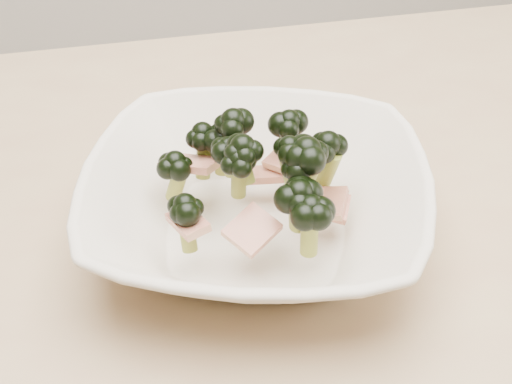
# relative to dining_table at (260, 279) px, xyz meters

# --- Properties ---
(dining_table) EXTENTS (1.20, 0.80, 0.75)m
(dining_table) POSITION_rel_dining_table_xyz_m (0.00, 0.00, 0.00)
(dining_table) COLOR tan
(dining_table) RESTS_ON ground
(broccoli_dish) EXTENTS (0.38, 0.38, 0.12)m
(broccoli_dish) POSITION_rel_dining_table_xyz_m (-0.01, -0.04, 0.14)
(broccoli_dish) COLOR beige
(broccoli_dish) RESTS_ON dining_table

